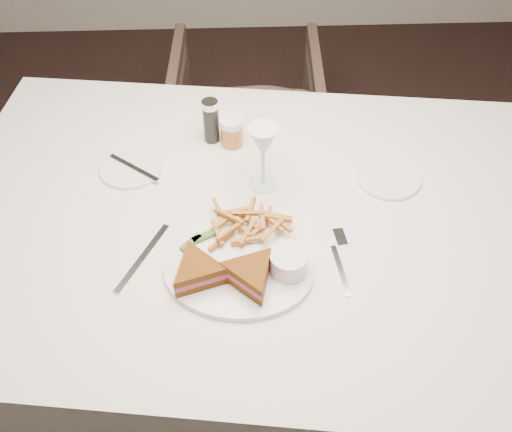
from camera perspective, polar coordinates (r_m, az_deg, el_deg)
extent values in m
cube|color=silver|center=(1.62, -0.07, -8.84)|extent=(1.60, 1.17, 0.75)
imported|color=#4C392F|center=(2.37, -0.98, 10.63)|extent=(0.60, 0.57, 0.60)
ellipsoid|color=white|center=(1.21, -1.77, -5.43)|extent=(0.35, 0.29, 0.01)
cube|color=silver|center=(1.27, -11.26, -4.10)|extent=(0.11, 0.19, 0.00)
cylinder|color=white|center=(1.47, -12.35, 4.82)|extent=(0.16, 0.16, 0.01)
cylinder|color=white|center=(1.44, 13.08, 3.79)|extent=(0.16, 0.16, 0.01)
cylinder|color=black|center=(1.49, -4.52, 9.44)|extent=(0.04, 0.04, 0.12)
cylinder|color=#AF692A|center=(1.48, -2.45, 8.40)|extent=(0.06, 0.06, 0.08)
cube|color=#3F6222|center=(1.26, -5.25, -2.08)|extent=(0.06, 0.04, 0.01)
cube|color=#3F6222|center=(1.25, -6.51, -2.69)|extent=(0.05, 0.05, 0.01)
cylinder|color=white|center=(1.19, 3.28, -4.65)|extent=(0.08, 0.08, 0.05)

